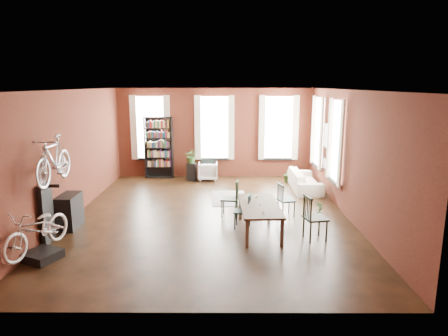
{
  "coord_description": "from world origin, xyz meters",
  "views": [
    {
      "loc": [
        0.4,
        -9.86,
        3.34
      ],
      "look_at": [
        0.36,
        0.6,
        1.13
      ],
      "focal_mm": 32.0,
      "sensor_mm": 36.0,
      "label": 1
    }
  ],
  "objects_px": {
    "dining_chair_c": "(315,218)",
    "bookshelf": "(159,147)",
    "plant_stand": "(192,172)",
    "bicycle_floor": "(36,209)",
    "dining_table": "(259,218)",
    "console_table": "(70,211)",
    "dining_chair_a": "(242,211)",
    "cream_sofa": "(305,177)",
    "dining_chair_b": "(230,199)",
    "dining_chair_d": "(286,200)",
    "bike_trainer": "(42,256)",
    "white_armchair": "(208,170)"
  },
  "relations": [
    {
      "from": "white_armchair",
      "to": "console_table",
      "type": "relative_size",
      "value": 0.86
    },
    {
      "from": "bike_trainer",
      "to": "dining_chair_a",
      "type": "bearing_deg",
      "value": 24.07
    },
    {
      "from": "bookshelf",
      "to": "plant_stand",
      "type": "xyz_separation_m",
      "value": [
        1.2,
        -0.45,
        -0.79
      ]
    },
    {
      "from": "dining_chair_b",
      "to": "bicycle_floor",
      "type": "bearing_deg",
      "value": -47.52
    },
    {
      "from": "dining_chair_d",
      "to": "bike_trainer",
      "type": "xyz_separation_m",
      "value": [
        -5.11,
        -2.66,
        -0.34
      ]
    },
    {
      "from": "dining_chair_c",
      "to": "bike_trainer",
      "type": "bearing_deg",
      "value": 88.74
    },
    {
      "from": "dining_chair_a",
      "to": "white_armchair",
      "type": "xyz_separation_m",
      "value": [
        -1.02,
        4.82,
        -0.07
      ]
    },
    {
      "from": "dining_chair_b",
      "to": "cream_sofa",
      "type": "xyz_separation_m",
      "value": [
        2.45,
        2.67,
        -0.07
      ]
    },
    {
      "from": "console_table",
      "to": "dining_chair_d",
      "type": "bearing_deg",
      "value": 9.54
    },
    {
      "from": "bike_trainer",
      "to": "plant_stand",
      "type": "bearing_deg",
      "value": 70.16
    },
    {
      "from": "cream_sofa",
      "to": "plant_stand",
      "type": "distance_m",
      "value": 3.95
    },
    {
      "from": "bicycle_floor",
      "to": "bike_trainer",
      "type": "bearing_deg",
      "value": -5.16
    },
    {
      "from": "bike_trainer",
      "to": "bicycle_floor",
      "type": "xyz_separation_m",
      "value": [
        -0.04,
        0.02,
        0.94
      ]
    },
    {
      "from": "bike_trainer",
      "to": "console_table",
      "type": "xyz_separation_m",
      "value": [
        -0.12,
        1.78,
        0.31
      ]
    },
    {
      "from": "bike_trainer",
      "to": "bicycle_floor",
      "type": "bearing_deg",
      "value": 159.03
    },
    {
      "from": "dining_table",
      "to": "bike_trainer",
      "type": "distance_m",
      "value": 4.59
    },
    {
      "from": "dining_chair_a",
      "to": "plant_stand",
      "type": "height_order",
      "value": "dining_chair_a"
    },
    {
      "from": "cream_sofa",
      "to": "console_table",
      "type": "bearing_deg",
      "value": 119.33
    },
    {
      "from": "bookshelf",
      "to": "dining_table",
      "type": "bearing_deg",
      "value": -59.93
    },
    {
      "from": "dining_chair_b",
      "to": "dining_chair_d",
      "type": "height_order",
      "value": "dining_chair_b"
    },
    {
      "from": "console_table",
      "to": "bookshelf",
      "type": "bearing_deg",
      "value": 76.17
    },
    {
      "from": "dining_chair_d",
      "to": "console_table",
      "type": "relative_size",
      "value": 1.06
    },
    {
      "from": "dining_table",
      "to": "console_table",
      "type": "distance_m",
      "value": 4.46
    },
    {
      "from": "dining_chair_d",
      "to": "dining_table",
      "type": "bearing_deg",
      "value": 129.66
    },
    {
      "from": "dining_chair_a",
      "to": "white_armchair",
      "type": "distance_m",
      "value": 4.93
    },
    {
      "from": "cream_sofa",
      "to": "bike_trainer",
      "type": "height_order",
      "value": "cream_sofa"
    },
    {
      "from": "bookshelf",
      "to": "bicycle_floor",
      "type": "bearing_deg",
      "value": -99.75
    },
    {
      "from": "dining_chair_d",
      "to": "white_armchair",
      "type": "relative_size",
      "value": 1.23
    },
    {
      "from": "white_armchair",
      "to": "plant_stand",
      "type": "xyz_separation_m",
      "value": [
        -0.57,
        -0.06,
        -0.04
      ]
    },
    {
      "from": "bicycle_floor",
      "to": "cream_sofa",
      "type": "bearing_deg",
      "value": 56.39
    },
    {
      "from": "dining_chair_c",
      "to": "cream_sofa",
      "type": "height_order",
      "value": "dining_chair_c"
    },
    {
      "from": "cream_sofa",
      "to": "console_table",
      "type": "distance_m",
      "value": 7.15
    },
    {
      "from": "dining_chair_a",
      "to": "bookshelf",
      "type": "bearing_deg",
      "value": -141.38
    },
    {
      "from": "dining_chair_a",
      "to": "console_table",
      "type": "relative_size",
      "value": 1.04
    },
    {
      "from": "dining_chair_c",
      "to": "bookshelf",
      "type": "relative_size",
      "value": 0.45
    },
    {
      "from": "plant_stand",
      "to": "dining_chair_c",
      "type": "bearing_deg",
      "value": -60.14
    },
    {
      "from": "console_table",
      "to": "bicycle_floor",
      "type": "height_order",
      "value": "bicycle_floor"
    },
    {
      "from": "dining_chair_c",
      "to": "console_table",
      "type": "height_order",
      "value": "dining_chair_c"
    },
    {
      "from": "dining_table",
      "to": "dining_chair_b",
      "type": "height_order",
      "value": "dining_chair_b"
    },
    {
      "from": "dining_chair_a",
      "to": "cream_sofa",
      "type": "distance_m",
      "value": 4.12
    },
    {
      "from": "dining_chair_c",
      "to": "bike_trainer",
      "type": "height_order",
      "value": "dining_chair_c"
    },
    {
      "from": "dining_table",
      "to": "bicycle_floor",
      "type": "distance_m",
      "value": 4.67
    },
    {
      "from": "dining_chair_d",
      "to": "bicycle_floor",
      "type": "bearing_deg",
      "value": 101.08
    },
    {
      "from": "dining_chair_c",
      "to": "dining_chair_d",
      "type": "xyz_separation_m",
      "value": [
        -0.39,
        1.61,
        -0.07
      ]
    },
    {
      "from": "dining_chair_c",
      "to": "cream_sofa",
      "type": "bearing_deg",
      "value": -20.19
    },
    {
      "from": "bookshelf",
      "to": "plant_stand",
      "type": "bearing_deg",
      "value": -20.53
    },
    {
      "from": "dining_table",
      "to": "white_armchair",
      "type": "relative_size",
      "value": 2.77
    },
    {
      "from": "dining_chair_b",
      "to": "bookshelf",
      "type": "xyz_separation_m",
      "value": [
        -2.5,
        4.37,
        0.63
      ]
    },
    {
      "from": "dining_chair_b",
      "to": "dining_chair_c",
      "type": "relative_size",
      "value": 0.96
    },
    {
      "from": "dining_chair_a",
      "to": "bicycle_floor",
      "type": "distance_m",
      "value": 4.4
    }
  ]
}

